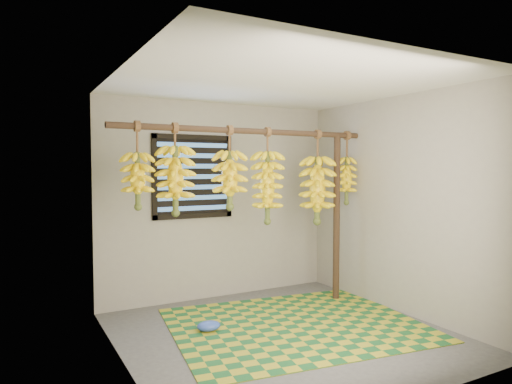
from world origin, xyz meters
TOP-DOWN VIEW (x-y plane):
  - floor at (0.00, 0.00)m, footprint 3.00×3.00m
  - ceiling at (0.00, 0.00)m, footprint 3.00×3.00m
  - wall_back at (0.00, 1.50)m, footprint 3.00×0.01m
  - wall_left at (-1.50, 0.00)m, footprint 0.01×3.00m
  - wall_right at (1.50, 0.00)m, footprint 0.01×3.00m
  - window at (-0.35, 1.48)m, footprint 1.00×0.04m
  - hanging_pole at (0.00, 0.70)m, footprint 3.00×0.06m
  - support_post at (1.20, 0.70)m, footprint 0.08×0.08m
  - woven_mat at (0.25, 0.16)m, footprint 2.72×2.30m
  - plastic_bag at (-0.61, 0.41)m, footprint 0.25×0.19m
  - banana_bunch_a at (-1.21, 0.70)m, footprint 0.30×0.30m
  - banana_bunch_b at (-0.83, 0.70)m, footprint 0.37×0.37m
  - banana_bunch_c at (-0.24, 0.70)m, footprint 0.34×0.34m
  - banana_bunch_d at (0.23, 0.70)m, footprint 0.34×0.34m
  - banana_bunch_e at (0.91, 0.70)m, footprint 0.37×0.37m
  - banana_bunch_f at (1.35, 0.70)m, footprint 0.25×0.25m

SIDE VIEW (x-z plane):
  - floor at x=0.00m, z-range -0.01..0.00m
  - woven_mat at x=0.25m, z-range 0.00..0.01m
  - plastic_bag at x=-0.61m, z-range 0.01..0.11m
  - support_post at x=1.20m, z-range 0.00..2.00m
  - wall_back at x=0.00m, z-range 0.00..2.40m
  - wall_left at x=-1.50m, z-range 0.00..2.40m
  - wall_right at x=1.50m, z-range 0.00..2.40m
  - banana_bunch_e at x=0.91m, z-range 0.79..1.89m
  - banana_bunch_d at x=0.23m, z-range 0.86..1.92m
  - banana_bunch_f at x=1.35m, z-range 1.01..1.90m
  - banana_bunch_c at x=-0.24m, z-range 1.04..1.92m
  - banana_bunch_b at x=-0.83m, z-range 1.02..1.94m
  - banana_bunch_a at x=-1.21m, z-range 1.06..1.90m
  - window at x=-0.35m, z-range 1.00..2.00m
  - hanging_pole at x=0.00m, z-range 1.97..2.03m
  - ceiling at x=0.00m, z-range 2.40..2.41m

